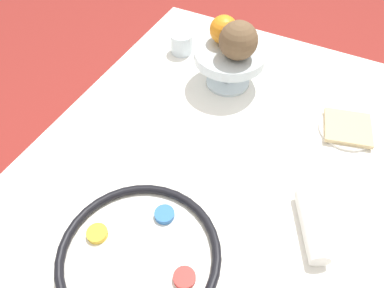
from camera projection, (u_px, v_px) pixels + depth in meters
The scene contains 9 objects.
ground_plane at pixel (214, 284), 1.47m from camera, with size 8.00×8.00×0.00m, color maroon.
dining_table at pixel (220, 243), 1.20m from camera, with size 1.30×1.02×0.72m.
seder_plate at pixel (139, 255), 0.78m from camera, with size 0.34×0.34×0.03m.
fruit_stand at pixel (230, 58), 1.09m from camera, with size 0.21×0.21×0.12m.
orange_fruit at pixel (224, 30), 1.07m from camera, with size 0.08×0.08×0.08m.
coconut at pixel (238, 41), 1.01m from camera, with size 0.11×0.11×0.11m.
bread_plate at pixel (347, 129), 1.02m from camera, with size 0.15×0.15×0.02m.
napkin_roll at pixel (311, 225), 0.82m from camera, with size 0.17×0.12×0.05m.
cup_near at pixel (182, 43), 1.24m from camera, with size 0.07×0.07×0.07m.
Camera 1 is at (-0.52, -0.16, 1.48)m, focal length 35.00 mm.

